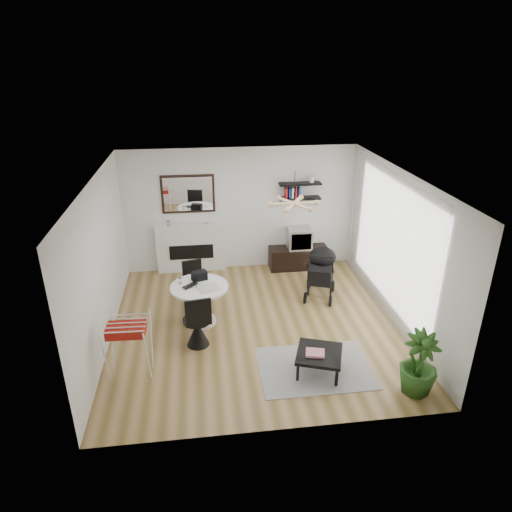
{
  "coord_description": "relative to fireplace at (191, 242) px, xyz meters",
  "views": [
    {
      "loc": [
        -0.88,
        -6.9,
        4.46
      ],
      "look_at": [
        0.07,
        0.4,
        1.18
      ],
      "focal_mm": 32.0,
      "sensor_mm": 36.0,
      "label": 1
    }
  ],
  "objects": [
    {
      "name": "chair_far",
      "position": [
        0.07,
        -1.54,
        -0.41
      ],
      "size": [
        0.45,
        0.46,
        0.87
      ],
      "rotation": [
        0.0,
        0.0,
        0.28
      ],
      "color": "black",
      "rests_on": "floor"
    },
    {
      "name": "sheer_curtain",
      "position": [
        3.5,
        -2.22,
        0.66
      ],
      "size": [
        0.04,
        3.6,
        2.6
      ],
      "primitive_type": "cube",
      "color": "white",
      "rests_on": "wall_right"
    },
    {
      "name": "fireplace",
      "position": [
        0.0,
        0.0,
        0.0
      ],
      "size": [
        1.5,
        0.17,
        2.16
      ],
      "color": "white",
      "rests_on": "floor"
    },
    {
      "name": "pendant_lamp",
      "position": [
        1.8,
        -2.12,
        1.46
      ],
      "size": [
        0.9,
        0.9,
        0.1
      ],
      "primitive_type": null,
      "color": "tan",
      "rests_on": "ceiling"
    },
    {
      "name": "newspaper",
      "position": [
        0.31,
        -2.31,
        0.06
      ],
      "size": [
        0.43,
        0.38,
        0.01
      ],
      "primitive_type": "cube",
      "rotation": [
        0.0,
        0.0,
        0.28
      ],
      "color": "silver",
      "rests_on": "dining_table"
    },
    {
      "name": "ceiling",
      "position": [
        1.1,
        -2.42,
        2.01
      ],
      "size": [
        5.0,
        5.0,
        0.0
      ],
      "primitive_type": "plane",
      "color": "white",
      "rests_on": "wall_back"
    },
    {
      "name": "stroller",
      "position": [
        2.53,
        -1.48,
        -0.22
      ],
      "size": [
        0.81,
        0.99,
        1.09
      ],
      "rotation": [
        0.0,
        0.0,
        -0.36
      ],
      "color": "black",
      "rests_on": "floor"
    },
    {
      "name": "wall_back",
      "position": [
        1.1,
        0.08,
        0.66
      ],
      "size": [
        5.0,
        0.0,
        5.0
      ],
      "primitive_type": "plane",
      "rotation": [
        1.57,
        0.0,
        0.0
      ],
      "color": "white",
      "rests_on": "floor"
    },
    {
      "name": "shelf_lower",
      "position": [
        2.37,
        -0.05,
        0.91
      ],
      "size": [
        0.9,
        0.25,
        0.04
      ],
      "primitive_type": "cube",
      "color": "black",
      "rests_on": "wall_back"
    },
    {
      "name": "black_bag",
      "position": [
        0.16,
        -1.96,
        0.14
      ],
      "size": [
        0.3,
        0.24,
        0.16
      ],
      "primitive_type": "cube",
      "rotation": [
        0.0,
        0.0,
        0.33
      ],
      "color": "black",
      "rests_on": "dining_table"
    },
    {
      "name": "magazines",
      "position": [
        1.82,
        -3.87,
        -0.31
      ],
      "size": [
        0.32,
        0.28,
        0.04
      ],
      "primitive_type": "cube",
      "rotation": [
        0.0,
        0.0,
        -0.26
      ],
      "color": "#DB364D",
      "rests_on": "coffee_table"
    },
    {
      "name": "potted_plant",
      "position": [
        3.16,
        -4.44,
        -0.21
      ],
      "size": [
        0.6,
        0.6,
        0.96
      ],
      "primitive_type": "imported",
      "rotation": [
        0.0,
        0.0,
        0.13
      ],
      "color": "#255017",
      "rests_on": "floor"
    },
    {
      "name": "rug",
      "position": [
        1.86,
        -3.75,
        -0.68
      ],
      "size": [
        1.73,
        1.25,
        0.01
      ],
      "primitive_type": "cube",
      "color": "#979797",
      "rests_on": "floor"
    },
    {
      "name": "wall_right",
      "position": [
        3.6,
        -2.42,
        0.66
      ],
      "size": [
        0.0,
        5.0,
        5.0
      ],
      "primitive_type": "plane",
      "rotation": [
        1.57,
        0.0,
        -1.57
      ],
      "color": "white",
      "rests_on": "floor"
    },
    {
      "name": "tv_console",
      "position": [
        2.37,
        -0.16,
        -0.44
      ],
      "size": [
        1.3,
        0.46,
        0.49
      ],
      "primitive_type": "cube",
      "color": "black",
      "rests_on": "floor"
    },
    {
      "name": "drinking_glass",
      "position": [
        -0.18,
        -2.05,
        0.11
      ],
      "size": [
        0.06,
        0.06,
        0.1
      ],
      "primitive_type": "cylinder",
      "color": "white",
      "rests_on": "dining_table"
    },
    {
      "name": "crt_tv",
      "position": [
        2.38,
        -0.16,
        0.03
      ],
      "size": [
        0.52,
        0.45,
        0.45
      ],
      "color": "#B7B7B9",
      "rests_on": "tv_console"
    },
    {
      "name": "floor",
      "position": [
        1.1,
        -2.42,
        -0.69
      ],
      "size": [
        5.0,
        5.0,
        0.0
      ],
      "primitive_type": "plane",
      "color": "brown",
      "rests_on": "ground"
    },
    {
      "name": "chair_near",
      "position": [
        0.09,
        -2.9,
        -0.38
      ],
      "size": [
        0.47,
        0.49,
        0.97
      ],
      "rotation": [
        0.0,
        0.0,
        3.3
      ],
      "color": "black",
      "rests_on": "floor"
    },
    {
      "name": "coffee_table",
      "position": [
        1.89,
        -3.84,
        -0.37
      ],
      "size": [
        0.85,
        0.85,
        0.34
      ],
      "rotation": [
        0.0,
        0.0,
        -0.34
      ],
      "color": "black",
      "rests_on": "rug"
    },
    {
      "name": "wall_left",
      "position": [
        -1.4,
        -2.42,
        0.66
      ],
      "size": [
        0.0,
        5.0,
        5.0
      ],
      "primitive_type": "plane",
      "rotation": [
        1.57,
        0.0,
        1.57
      ],
      "color": "white",
      "rests_on": "floor"
    },
    {
      "name": "shelf_upper",
      "position": [
        2.37,
        -0.05,
        1.23
      ],
      "size": [
        0.9,
        0.25,
        0.04
      ],
      "primitive_type": "cube",
      "color": "black",
      "rests_on": "wall_back"
    },
    {
      "name": "laptop",
      "position": [
        0.02,
        -2.23,
        0.07
      ],
      "size": [
        0.35,
        0.34,
        0.02
      ],
      "primitive_type": "imported",
      "rotation": [
        0.0,
        0.0,
        0.72
      ],
      "color": "black",
      "rests_on": "dining_table"
    },
    {
      "name": "dining_table",
      "position": [
        0.15,
        -2.2,
        -0.19
      ],
      "size": [
        1.02,
        1.02,
        0.74
      ],
      "color": "white",
      "rests_on": "floor"
    },
    {
      "name": "drying_rack",
      "position": [
        -0.91,
        -3.56,
        -0.19
      ],
      "size": [
        0.65,
        0.61,
        0.94
      ],
      "rotation": [
        0.0,
        0.0,
        -0.04
      ],
      "color": "white",
      "rests_on": "floor"
    }
  ]
}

